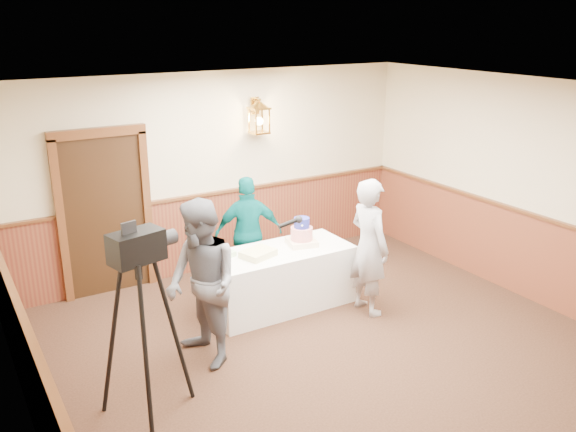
# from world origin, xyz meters

# --- Properties ---
(ground) EXTENTS (7.00, 7.00, 0.00)m
(ground) POSITION_xyz_m (0.00, 0.00, 0.00)
(ground) COLOR black
(ground) RESTS_ON ground
(room_shell) EXTENTS (6.02, 7.02, 2.81)m
(room_shell) POSITION_xyz_m (-0.05, 0.45, 1.52)
(room_shell) COLOR beige
(room_shell) RESTS_ON ground
(display_table) EXTENTS (1.80, 0.80, 0.75)m
(display_table) POSITION_xyz_m (0.10, 1.90, 0.38)
(display_table) COLOR white
(display_table) RESTS_ON ground
(tiered_cake) EXTENTS (0.41, 0.41, 0.35)m
(tiered_cake) POSITION_xyz_m (0.44, 1.93, 0.89)
(tiered_cake) COLOR #FCE2BB
(tiered_cake) RESTS_ON display_table
(sheet_cake_yellow) EXTENTS (0.46, 0.40, 0.08)m
(sheet_cake_yellow) POSITION_xyz_m (-0.23, 1.85, 0.79)
(sheet_cake_yellow) COLOR #D2BF7D
(sheet_cake_yellow) RESTS_ON display_table
(sheet_cake_green) EXTENTS (0.29, 0.25, 0.06)m
(sheet_cake_green) POSITION_xyz_m (-0.59, 2.07, 0.78)
(sheet_cake_green) COLOR #9FDA99
(sheet_cake_green) RESTS_ON display_table
(interviewer) EXTENTS (1.54, 0.92, 1.77)m
(interviewer) POSITION_xyz_m (-1.24, 1.18, 0.89)
(interviewer) COLOR slate
(interviewer) RESTS_ON ground
(baker) EXTENTS (0.42, 0.62, 1.69)m
(baker) POSITION_xyz_m (0.96, 1.23, 0.85)
(baker) COLOR #A2A2A7
(baker) RESTS_ON ground
(assistant_p) EXTENTS (0.97, 0.63, 1.53)m
(assistant_p) POSITION_xyz_m (0.04, 2.62, 0.77)
(assistant_p) COLOR #04595A
(assistant_p) RESTS_ON ground
(tv_camera_rig) EXTENTS (0.71, 0.66, 1.81)m
(tv_camera_rig) POSITION_xyz_m (-2.06, 0.53, 0.81)
(tv_camera_rig) COLOR black
(tv_camera_rig) RESTS_ON ground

